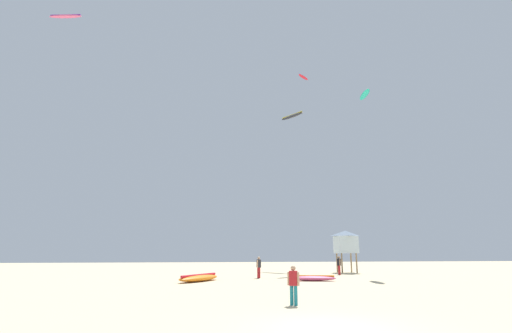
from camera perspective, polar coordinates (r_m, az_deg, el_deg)
name	(u,v)px	position (r m, az deg, el deg)	size (l,w,h in m)	color
ground_plane	(329,329)	(12.23, 10.95, -22.78)	(120.00, 120.00, 0.00)	beige
person_foreground	(293,282)	(16.62, 5.64, -16.87)	(0.46, 0.36, 1.60)	teal
person_midground	(339,264)	(36.92, 12.36, -14.09)	(0.37, 0.55, 1.65)	#B21E23
person_left	(259,266)	(31.79, 0.41, -14.65)	(0.39, 0.47, 1.69)	#B21E23
kite_grounded_near	(312,278)	(29.34, 8.44, -16.25)	(3.61, 1.63, 0.42)	#E5598C
kite_grounded_mid	(199,278)	(28.90, -8.57, -16.21)	(3.48, 4.30, 0.54)	orange
lifeguard_tower	(346,242)	(40.37, 13.31, -10.91)	(2.30, 2.30, 4.15)	#8C704C
kite_aloft_0	(303,77)	(49.18, 7.11, 13.18)	(1.87, 1.91, 0.35)	red
kite_aloft_2	(365,95)	(41.54, 16.00, 10.35)	(1.28, 2.94, 0.48)	#19B29E
kite_aloft_3	(65,16)	(37.01, -26.70, 19.51)	(2.78, 1.19, 0.55)	#E5598C
kite_aloft_4	(292,116)	(51.77, 5.45, 7.54)	(3.10, 3.78, 0.90)	#2D2D33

